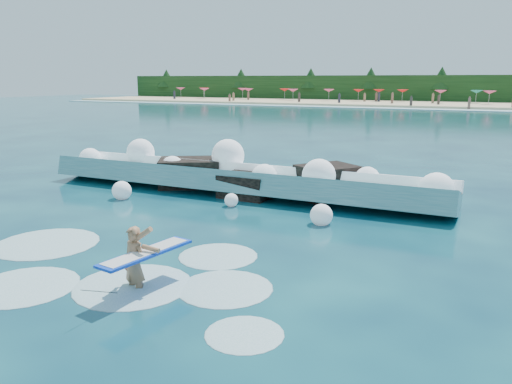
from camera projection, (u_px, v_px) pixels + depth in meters
ground at (171, 247)px, 12.94m from camera, size 200.00×200.00×0.00m
beach at (449, 105)px, 81.44m from camera, size 140.00×20.00×0.40m
wet_band at (442, 109)px, 71.81m from camera, size 140.00×5.00×0.08m
treeline at (456, 89)px, 89.72m from camera, size 140.00×4.00×5.00m
breaking_wave at (237, 180)px, 19.15m from camera, size 15.96×2.58×1.38m
rock_cluster at (247, 181)px, 19.17m from camera, size 8.43×3.21×1.40m
surfer_with_board at (137, 262)px, 10.21m from camera, size 1.03×2.83×1.60m
wave_spray at (244, 169)px, 18.87m from camera, size 15.34×4.56×1.99m
surf_foam at (109, 269)px, 11.43m from camera, size 8.97×5.48×0.14m
beach_umbrellas at (452, 92)px, 82.90m from camera, size 112.15×6.64×0.50m
beachgoers at (511, 101)px, 75.46m from camera, size 105.62×12.30×1.92m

